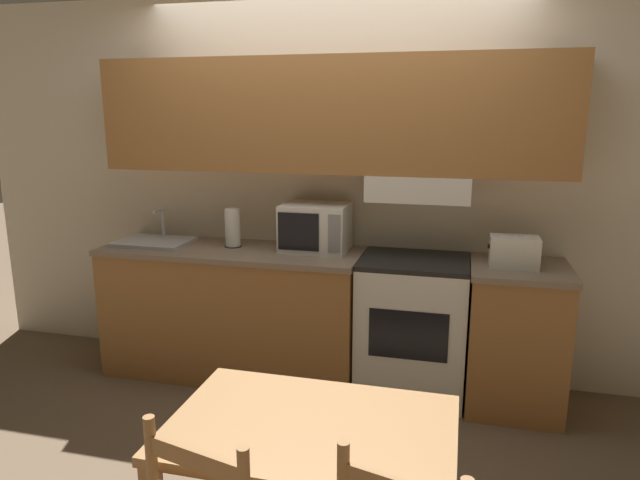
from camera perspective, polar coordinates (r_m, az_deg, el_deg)
name	(u,v)px	position (r m, az deg, el deg)	size (l,w,h in m)	color
ground_plane	(332,364)	(4.23, 1.16, -12.26)	(16.00, 16.00, 0.00)	brown
wall_back	(332,154)	(3.77, 1.24, 8.57)	(5.39, 0.38, 2.55)	silver
lower_counter_main	(233,311)	(3.99, -8.65, -7.07)	(1.75, 0.60, 0.89)	#A36B38
lower_counter_right_stub	(515,337)	(3.72, 18.95, -9.14)	(0.58, 0.60, 0.89)	#A36B38
stove_range	(412,327)	(3.72, 9.19, -8.55)	(0.67, 0.55, 0.89)	white
microwave	(315,227)	(3.73, -0.45, 1.29)	(0.43, 0.34, 0.31)	white
toaster	(514,252)	(3.53, 18.85, -1.12)	(0.29, 0.18, 0.18)	white
sink_basin	(154,241)	(4.11, -16.27, -0.11)	(0.50, 0.36, 0.23)	#B7BABF
paper_towel_roll	(233,228)	(3.88, -8.74, 1.20)	(0.12, 0.12, 0.26)	black
dining_table	(311,453)	(2.15, -0.87, -20.55)	(1.00, 0.66, 0.73)	#9E7042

